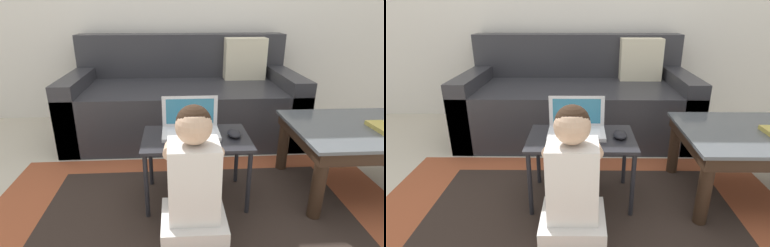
% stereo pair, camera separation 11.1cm
% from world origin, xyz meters
% --- Properties ---
extents(ground_plane, '(16.00, 16.00, 0.00)m').
position_xyz_m(ground_plane, '(0.00, 0.00, 0.00)').
color(ground_plane, beige).
extents(area_rug, '(2.32, 1.36, 0.01)m').
position_xyz_m(area_rug, '(0.04, -0.08, 0.00)').
color(area_rug, '#9E4C2D').
rests_on(area_rug, ground_plane).
extents(couch, '(1.87, 0.90, 0.83)m').
position_xyz_m(couch, '(0.01, 1.13, 0.29)').
color(couch, '#2D2D33').
rests_on(couch, ground_plane).
extents(coffee_table, '(0.89, 0.63, 0.42)m').
position_xyz_m(coffee_table, '(1.04, 0.15, 0.35)').
color(coffee_table, '#4C5156').
rests_on(coffee_table, ground_plane).
extents(laptop_desk, '(0.58, 0.36, 0.40)m').
position_xyz_m(laptop_desk, '(0.04, 0.10, 0.35)').
color(laptop_desk, black).
rests_on(laptop_desk, ground_plane).
extents(laptop, '(0.31, 0.19, 0.20)m').
position_xyz_m(laptop, '(0.01, 0.15, 0.43)').
color(laptop, silver).
rests_on(laptop, laptop_desk).
extents(computer_mouse, '(0.08, 0.11, 0.03)m').
position_xyz_m(computer_mouse, '(0.25, 0.10, 0.41)').
color(computer_mouse, black).
rests_on(computer_mouse, laptop_desk).
extents(person_seated, '(0.29, 0.39, 0.69)m').
position_xyz_m(person_seated, '(0.00, -0.26, 0.30)').
color(person_seated, silver).
rests_on(person_seated, ground_plane).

